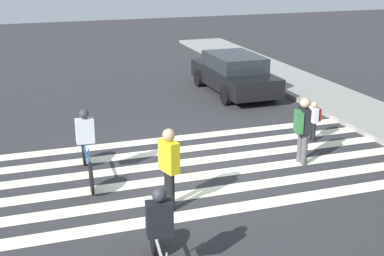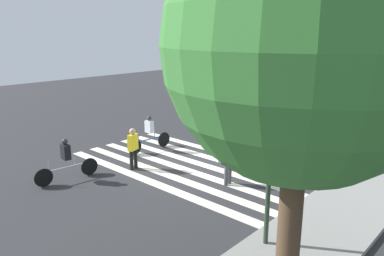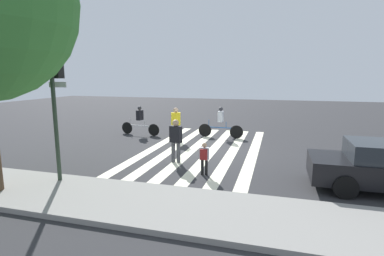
% 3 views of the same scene
% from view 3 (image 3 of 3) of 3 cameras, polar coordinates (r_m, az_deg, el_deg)
% --- Properties ---
extents(ground_plane, '(60.00, 60.00, 0.00)m').
position_cam_3_polar(ground_plane, '(13.52, 2.14, -4.06)').
color(ground_plane, '#2D2D30').
extents(sidewalk_curb, '(36.00, 2.50, 0.14)m').
position_cam_3_polar(sidewalk_curb, '(7.88, -9.16, -14.10)').
color(sidewalk_curb, gray).
rests_on(sidewalk_curb, ground_plane).
extents(crosswalk_stripes, '(4.87, 10.00, 0.01)m').
position_cam_3_polar(crosswalk_stripes, '(13.52, 2.14, -4.05)').
color(crosswalk_stripes, '#F2EDCC').
rests_on(crosswalk_stripes, ground_plane).
extents(traffic_light, '(0.60, 0.50, 4.23)m').
position_cam_3_polar(traffic_light, '(9.68, -24.50, 7.26)').
color(traffic_light, '#283828').
rests_on(traffic_light, ground_plane).
extents(pedestrian_adult_blue_shirt, '(0.50, 0.46, 1.65)m').
position_cam_3_polar(pedestrian_adult_blue_shirt, '(11.32, -3.11, -1.80)').
color(pedestrian_adult_blue_shirt, '#4C4C51').
rests_on(pedestrian_adult_blue_shirt, ground_plane).
extents(pedestrian_adult_yellow_jacket, '(0.31, 0.26, 1.10)m').
position_cam_3_polar(pedestrian_adult_yellow_jacket, '(9.91, 2.34, -5.41)').
color(pedestrian_adult_yellow_jacket, black).
rests_on(pedestrian_adult_yellow_jacket, ground_plane).
extents(pedestrian_child_with_backpack, '(0.51, 0.34, 1.69)m').
position_cam_3_polar(pedestrian_child_with_backpack, '(15.19, -3.09, 1.14)').
color(pedestrian_child_with_backpack, black).
rests_on(pedestrian_child_with_backpack, ground_plane).
extents(cyclist_far_lane, '(2.42, 0.41, 1.64)m').
position_cam_3_polar(cyclist_far_lane, '(15.97, 5.46, 1.24)').
color(cyclist_far_lane, black).
rests_on(cyclist_far_lane, ground_plane).
extents(cyclist_mid_street, '(2.40, 0.43, 1.62)m').
position_cam_3_polar(cyclist_mid_street, '(16.91, -9.90, 1.60)').
color(cyclist_mid_street, black).
rests_on(cyclist_mid_street, ground_plane).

